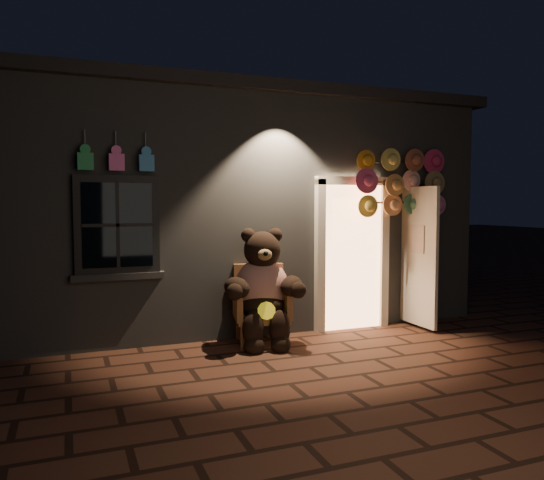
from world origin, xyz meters
TOP-DOWN VIEW (x-y plane):
  - ground at (0.00, 0.00)m, footprint 60.00×60.00m
  - shop_building at (0.00, 3.99)m, footprint 7.30×5.95m
  - wicker_armchair at (-0.14, 1.20)m, footprint 0.80×0.75m
  - teddy_bear at (-0.16, 1.07)m, footprint 1.09×0.94m
  - hat_rack at (2.08, 1.28)m, footprint 1.48×0.22m

SIDE VIEW (x-z plane):
  - ground at x=0.00m, z-range 0.00..0.00m
  - wicker_armchair at x=-0.14m, z-range 0.00..1.01m
  - teddy_bear at x=-0.16m, z-range -0.04..1.49m
  - shop_building at x=0.00m, z-range -0.02..3.49m
  - hat_rack at x=2.08m, z-range 0.78..3.39m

